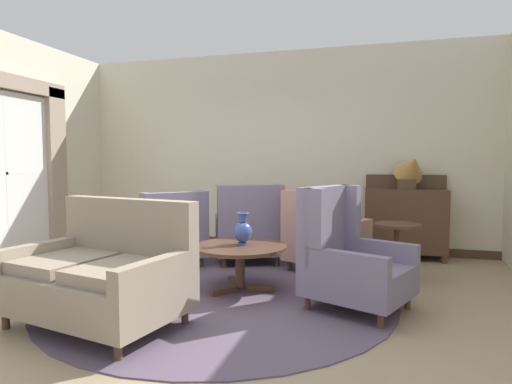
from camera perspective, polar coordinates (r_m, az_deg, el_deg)
The scene contains 16 objects.
ground at distance 4.23m, azimuth -6.28°, elevation -14.62°, with size 9.00×9.00×0.00m, color #9E896B.
wall_back at distance 6.75m, azimuth 2.90°, elevation 5.48°, with size 6.59×0.08×3.04m, color beige.
wall_left at distance 6.59m, azimuth -30.22°, elevation 4.97°, with size 0.08×4.01×3.04m, color beige.
baseboard_back at distance 6.82m, azimuth 2.75°, elevation -6.88°, with size 6.43×0.03×0.12m, color #4C3323.
area_rug at distance 4.50m, azimuth -4.80°, elevation -13.40°, with size 3.49×3.49×0.01m, color #5B4C60.
window_with_curtains at distance 6.45m, azimuth -30.16°, elevation 3.56°, with size 0.12×2.05×2.42m.
coffee_table at distance 4.52m, azimuth -2.14°, elevation -8.04°, with size 0.97×0.97×0.48m.
porcelain_vase at distance 4.51m, azimuth -1.76°, elevation -5.17°, with size 0.19×0.19×0.34m.
settee at distance 3.84m, azimuth -19.89°, elevation -10.33°, with size 1.58×1.17×1.03m.
armchair_far_left at distance 5.67m, azimuth -11.56°, elevation -5.54°, with size 1.20×1.19×0.98m.
armchair_foreground_right at distance 5.37m, azimuth 8.99°, elevation -5.95°, with size 1.09×1.11×1.01m.
armchair_near_window at distance 5.71m, azimuth -0.94°, elevation -5.10°, with size 1.09×1.06×1.06m.
armchair_beside_settee at distance 4.10m, azimuth 12.15°, elevation -8.65°, with size 1.09×1.05×1.12m.
side_table at distance 5.05m, azimuth 18.17°, elevation -6.99°, with size 0.51×0.51×0.67m.
sideboard at distance 6.34m, azimuth 19.20°, elevation -3.48°, with size 1.09×0.42×1.17m.
gramophone at distance 6.20m, azimuth 19.88°, elevation 2.92°, with size 0.50×0.59×0.58m.
Camera 1 is at (1.53, -3.71, 1.35)m, focal length 30.13 mm.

